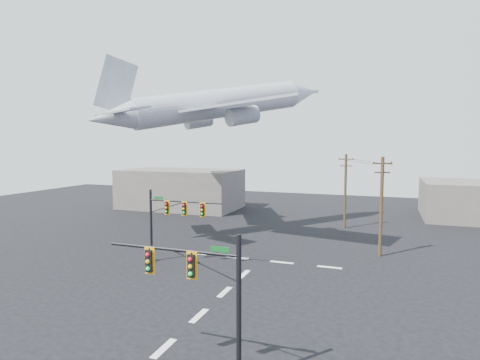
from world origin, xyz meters
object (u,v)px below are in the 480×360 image
at_px(signal_mast_near, 208,300).
at_px(signal_mast_far, 168,222).
at_px(airliner, 220,104).
at_px(utility_pole_b, 345,190).
at_px(utility_pole_a, 381,205).

relative_size(signal_mast_near, signal_mast_far, 0.96).
bearing_deg(airliner, signal_mast_far, -140.68).
bearing_deg(airliner, utility_pole_b, -21.90).
relative_size(utility_pole_a, utility_pole_b, 1.01).
bearing_deg(airliner, signal_mast_near, -120.46).
xyz_separation_m(signal_mast_far, utility_pole_a, (16.76, 8.32, 1.12)).
distance_m(signal_mast_far, utility_pole_a, 18.74).
bearing_deg(signal_mast_far, airliner, 91.42).
bearing_deg(signal_mast_near, signal_mast_far, 125.68).
distance_m(signal_mast_far, airliner, 16.21).
bearing_deg(utility_pole_a, utility_pole_b, 86.12).
bearing_deg(signal_mast_near, utility_pole_a, 73.15).
distance_m(signal_mast_far, utility_pole_b, 23.33).
xyz_separation_m(signal_mast_near, signal_mast_far, (-10.01, 13.94, 0.11)).
height_order(signal_mast_far, airliner, airliner).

